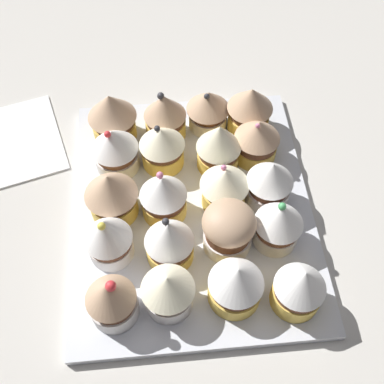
# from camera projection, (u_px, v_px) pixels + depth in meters

# --- Properties ---
(ground_plane) EXTENTS (1.80, 1.80, 0.03)m
(ground_plane) POSITION_uv_depth(u_px,v_px,m) (192.00, 215.00, 0.64)
(ground_plane) COLOR beige
(baking_tray) EXTENTS (0.31, 0.38, 0.01)m
(baking_tray) POSITION_uv_depth(u_px,v_px,m) (192.00, 207.00, 0.63)
(baking_tray) COLOR silver
(baking_tray) RESTS_ON ground_plane
(cupcake_0) EXTENTS (0.06, 0.06, 0.08)m
(cupcake_0) POSITION_uv_depth(u_px,v_px,m) (111.00, 299.00, 0.51)
(cupcake_0) COLOR white
(cupcake_0) RESTS_ON baking_tray
(cupcake_1) EXTENTS (0.06, 0.06, 0.07)m
(cupcake_1) POSITION_uv_depth(u_px,v_px,m) (168.00, 290.00, 0.52)
(cupcake_1) COLOR white
(cupcake_1) RESTS_ON baking_tray
(cupcake_2) EXTENTS (0.06, 0.06, 0.07)m
(cupcake_2) POSITION_uv_depth(u_px,v_px,m) (236.00, 283.00, 0.52)
(cupcake_2) COLOR #EFC651
(cupcake_2) RESTS_ON baking_tray
(cupcake_3) EXTENTS (0.06, 0.06, 0.07)m
(cupcake_3) POSITION_uv_depth(u_px,v_px,m) (300.00, 287.00, 0.52)
(cupcake_3) COLOR #EFC651
(cupcake_3) RESTS_ON baking_tray
(cupcake_4) EXTENTS (0.06, 0.06, 0.08)m
(cupcake_4) POSITION_uv_depth(u_px,v_px,m) (108.00, 237.00, 0.55)
(cupcake_4) COLOR white
(cupcake_4) RESTS_ON baking_tray
(cupcake_5) EXTENTS (0.06, 0.06, 0.08)m
(cupcake_5) POSITION_uv_depth(u_px,v_px,m) (169.00, 240.00, 0.55)
(cupcake_5) COLOR #EFC651
(cupcake_5) RESTS_ON baking_tray
(cupcake_6) EXTENTS (0.06, 0.06, 0.07)m
(cupcake_6) POSITION_uv_depth(u_px,v_px,m) (228.00, 229.00, 0.56)
(cupcake_6) COLOR white
(cupcake_6) RESTS_ON baking_tray
(cupcake_7) EXTENTS (0.06, 0.06, 0.08)m
(cupcake_7) POSITION_uv_depth(u_px,v_px,m) (279.00, 223.00, 0.56)
(cupcake_7) COLOR white
(cupcake_7) RESTS_ON baking_tray
(cupcake_8) EXTENTS (0.07, 0.07, 0.08)m
(cupcake_8) POSITION_uv_depth(u_px,v_px,m) (111.00, 194.00, 0.58)
(cupcake_8) COLOR #EFC651
(cupcake_8) RESTS_ON baking_tray
(cupcake_9) EXTENTS (0.06, 0.06, 0.08)m
(cupcake_9) POSITION_uv_depth(u_px,v_px,m) (163.00, 196.00, 0.58)
(cupcake_9) COLOR #EFC651
(cupcake_9) RESTS_ON baking_tray
(cupcake_10) EXTENTS (0.06, 0.06, 0.07)m
(cupcake_10) POSITION_uv_depth(u_px,v_px,m) (224.00, 185.00, 0.59)
(cupcake_10) COLOR #EFC651
(cupcake_10) RESTS_ON baking_tray
(cupcake_11) EXTENTS (0.06, 0.06, 0.08)m
(cupcake_11) POSITION_uv_depth(u_px,v_px,m) (270.00, 184.00, 0.59)
(cupcake_11) COLOR white
(cupcake_11) RESTS_ON baking_tray
(cupcake_12) EXTENTS (0.06, 0.06, 0.07)m
(cupcake_12) POSITION_uv_depth(u_px,v_px,m) (115.00, 149.00, 0.63)
(cupcake_12) COLOR white
(cupcake_12) RESTS_ON baking_tray
(cupcake_13) EXTENTS (0.06, 0.06, 0.07)m
(cupcake_13) POSITION_uv_depth(u_px,v_px,m) (162.00, 146.00, 0.63)
(cupcake_13) COLOR #EFC651
(cupcake_13) RESTS_ON baking_tray
(cupcake_14) EXTENTS (0.06, 0.06, 0.08)m
(cupcake_14) POSITION_uv_depth(u_px,v_px,m) (219.00, 146.00, 0.62)
(cupcake_14) COLOR #EFC651
(cupcake_14) RESTS_ON baking_tray
(cupcake_15) EXTENTS (0.06, 0.06, 0.07)m
(cupcake_15) POSITION_uv_depth(u_px,v_px,m) (257.00, 139.00, 0.64)
(cupcake_15) COLOR #EFC651
(cupcake_15) RESTS_ON baking_tray
(cupcake_16) EXTENTS (0.07, 0.07, 0.08)m
(cupcake_16) POSITION_uv_depth(u_px,v_px,m) (112.00, 115.00, 0.65)
(cupcake_16) COLOR #EFC651
(cupcake_16) RESTS_ON baking_tray
(cupcake_17) EXTENTS (0.06, 0.06, 0.08)m
(cupcake_17) POSITION_uv_depth(u_px,v_px,m) (165.00, 115.00, 0.66)
(cupcake_17) COLOR #EFC651
(cupcake_17) RESTS_ON baking_tray
(cupcake_18) EXTENTS (0.06, 0.06, 0.07)m
(cupcake_18) POSITION_uv_depth(u_px,v_px,m) (208.00, 108.00, 0.67)
(cupcake_18) COLOR white
(cupcake_18) RESTS_ON baking_tray
(cupcake_19) EXTENTS (0.06, 0.06, 0.08)m
(cupcake_19) POSITION_uv_depth(u_px,v_px,m) (250.00, 108.00, 0.66)
(cupcake_19) COLOR #EFC651
(cupcake_19) RESTS_ON baking_tray
(napkin) EXTENTS (0.15, 0.18, 0.01)m
(napkin) POSITION_uv_depth(u_px,v_px,m) (22.00, 139.00, 0.70)
(napkin) COLOR white
(napkin) RESTS_ON ground_plane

